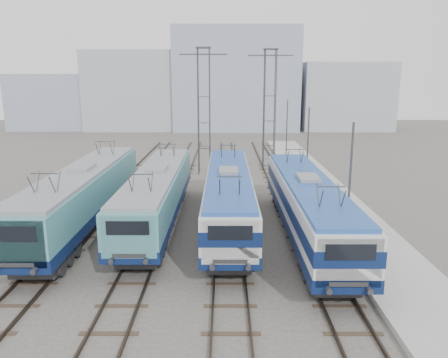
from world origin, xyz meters
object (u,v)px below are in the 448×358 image
(mast_mid, at_px, (307,152))
(mast_front, at_px, (349,189))
(locomotive_far_right, at_px, (308,203))
(catenary_tower_east, at_px, (270,105))
(safety_cone, at_px, (346,244))
(locomotive_center_left, at_px, (157,192))
(locomotive_far_left, at_px, (83,193))
(mast_rear, at_px, (287,133))
(catenary_tower_west, at_px, (204,106))
(locomotive_center_right, at_px, (229,194))

(mast_mid, bearing_deg, mast_front, -90.00)
(locomotive_far_right, height_order, catenary_tower_east, catenary_tower_east)
(mast_front, relative_size, safety_cone, 11.89)
(locomotive_center_left, distance_m, mast_front, 11.74)
(locomotive_far_left, relative_size, mast_rear, 2.63)
(locomotive_far_right, bearing_deg, safety_cone, -50.03)
(locomotive_far_left, xyz_separation_m, locomotive_far_right, (13.50, -1.98, -0.04))
(catenary_tower_west, bearing_deg, locomotive_far_left, -112.37)
(locomotive_center_left, xyz_separation_m, locomotive_far_right, (9.00, -2.65, 0.07))
(locomotive_center_right, relative_size, mast_mid, 2.49)
(catenary_tower_east, relative_size, safety_cone, 20.38)
(mast_mid, distance_m, mast_rear, 12.00)
(catenary_tower_west, height_order, safety_cone, catenary_tower_west)
(catenary_tower_east, distance_m, safety_cone, 23.35)
(mast_mid, bearing_deg, safety_cone, -90.46)
(locomotive_far_left, distance_m, locomotive_center_left, 4.55)
(locomotive_center_right, bearing_deg, locomotive_far_left, -179.23)
(locomotive_far_right, xyz_separation_m, mast_mid, (1.85, 10.38, 1.25))
(mast_front, bearing_deg, locomotive_center_right, 149.65)
(mast_mid, height_order, safety_cone, mast_mid)
(locomotive_far_right, distance_m, safety_cone, 3.19)
(locomotive_center_left, bearing_deg, catenary_tower_west, 81.86)
(catenary_tower_east, height_order, safety_cone, catenary_tower_east)
(catenary_tower_west, xyz_separation_m, safety_cone, (8.50, -20.47, -6.05))
(locomotive_far_left, bearing_deg, catenary_tower_west, 67.63)
(safety_cone, bearing_deg, catenary_tower_east, 95.09)
(locomotive_center_left, relative_size, catenary_tower_west, 1.45)
(locomotive_far_right, xyz_separation_m, mast_front, (1.85, -1.62, 1.25))
(catenary_tower_west, distance_m, mast_front, 22.00)
(mast_rear, xyz_separation_m, safety_cone, (-0.10, -24.47, -2.91))
(locomotive_center_right, bearing_deg, locomotive_far_right, -24.98)
(locomotive_far_left, height_order, mast_rear, mast_rear)
(locomotive_far_left, height_order, catenary_tower_east, catenary_tower_east)
(locomotive_far_right, bearing_deg, mast_mid, 79.89)
(mast_front, bearing_deg, safety_cone, -102.11)
(locomotive_far_right, xyz_separation_m, safety_cone, (1.75, -2.09, -1.65))
(mast_front, distance_m, safety_cone, 2.94)
(locomotive_far_left, height_order, mast_front, mast_front)
(locomotive_center_right, bearing_deg, mast_rear, 72.62)
(mast_front, bearing_deg, mast_mid, 90.00)
(locomotive_far_left, xyz_separation_m, locomotive_center_right, (9.00, 0.12, -0.06))
(mast_mid, relative_size, mast_rear, 1.00)
(mast_front, relative_size, mast_mid, 1.00)
(safety_cone, bearing_deg, mast_rear, 89.77)
(catenary_tower_west, xyz_separation_m, mast_mid, (8.60, -8.00, -3.14))
(catenary_tower_east, bearing_deg, locomotive_center_right, -103.09)
(locomotive_center_left, height_order, safety_cone, locomotive_center_left)
(catenary_tower_east, xyz_separation_m, safety_cone, (2.00, -22.47, -6.05))
(catenary_tower_west, distance_m, catenary_tower_east, 6.80)
(catenary_tower_east, distance_m, mast_front, 22.32)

